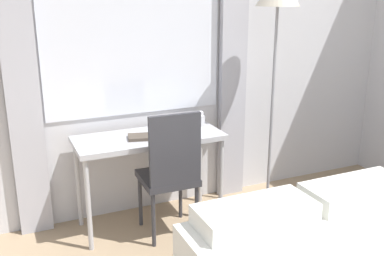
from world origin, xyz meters
name	(u,v)px	position (x,y,z in m)	size (l,w,h in m)	color
wall_back_with_window	(164,49)	(-0.04, 3.19, 1.35)	(5.34, 0.13, 2.70)	silver
desk	(149,145)	(-0.29, 2.87, 0.67)	(1.13, 0.48, 0.74)	#B2B2B7
desk_chair	(171,169)	(-0.21, 2.62, 0.55)	(0.41, 0.41, 0.99)	#333338
standing_lamp	(277,8)	(0.74, 2.76, 1.67)	(0.34, 0.34, 1.96)	#4C4C51
telephone	(195,119)	(0.15, 2.99, 0.79)	(0.14, 0.13, 0.11)	silver
book	(147,136)	(-0.33, 2.82, 0.76)	(0.30, 0.21, 0.02)	#4C4238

